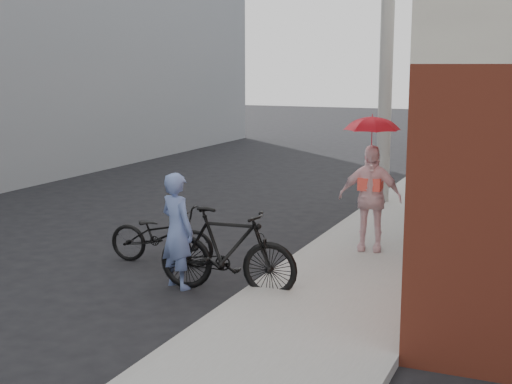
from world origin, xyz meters
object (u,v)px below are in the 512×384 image
Objects in this scene: utility_pole at (387,39)px; planter at (446,238)px; bike_right at (227,251)px; kimono_woman at (370,198)px; officer at (177,231)px; bike_left at (162,235)px.

utility_pole reaches higher than planter.
bike_right reaches higher than planter.
planter is (1.07, 0.79, -0.72)m from kimono_woman.
kimono_woman reaches higher than planter.
bike_right is at bearing -94.36° from utility_pole.
officer is 1.26m from bike_left.
bike_right is 2.83m from kimono_woman.
planter is at bearing -108.84° from officer.
officer is (-1.22, -6.61, -2.71)m from utility_pole.
bike_left is 3.27m from kimono_woman.
kimono_woman is at bearing -143.62° from planter.
utility_pole is at bearing 119.35° from planter.
bike_left is at bearing -147.78° from planter.
officer is at bearing -143.23° from bike_left.
bike_left is at bearing 54.86° from bike_right.
bike_right reaches higher than bike_left.
bike_left is 4.57m from planter.
utility_pole is at bearing 91.23° from kimono_woman.
officer reaches higher than planter.
bike_right is at bearing -123.95° from bike_left.
bike_left is 1.75m from bike_right.
utility_pole is 4.12× the size of bike_left.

